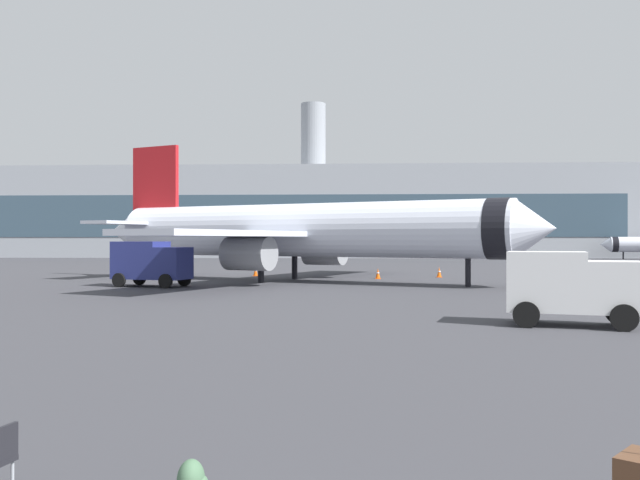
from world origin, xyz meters
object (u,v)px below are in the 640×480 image
(safety_cone_near, at_px, (378,274))
(safety_cone_mid, at_px, (256,271))
(cargo_van, at_px, (571,284))
(safety_cone_far, at_px, (439,272))
(service_truck, at_px, (151,262))
(airplane_at_gate, at_px, (300,231))

(safety_cone_near, xyz_separation_m, safety_cone_mid, (-9.98, 3.63, -0.01))
(cargo_van, height_order, safety_cone_near, cargo_van)
(safety_cone_near, distance_m, safety_cone_far, 5.50)
(service_truck, bearing_deg, safety_cone_mid, 69.74)
(service_truck, relative_size, safety_cone_far, 6.32)
(airplane_at_gate, distance_m, safety_cone_near, 7.58)
(airplane_at_gate, relative_size, service_truck, 6.50)
(cargo_van, height_order, safety_cone_mid, cargo_van)
(safety_cone_mid, xyz_separation_m, safety_cone_far, (14.94, -1.25, 0.01))
(safety_cone_near, bearing_deg, service_truck, -147.35)
(service_truck, distance_m, cargo_van, 28.07)
(airplane_at_gate, bearing_deg, safety_cone_mid, 119.97)
(airplane_at_gate, xyz_separation_m, safety_cone_far, (10.68, 6.13, -3.25))
(safety_cone_mid, bearing_deg, cargo_van, -63.92)
(cargo_van, distance_m, safety_cone_mid, 35.85)
(safety_cone_far, bearing_deg, airplane_at_gate, -150.14)
(airplane_at_gate, xyz_separation_m, safety_cone_mid, (-4.26, 7.38, -3.26))
(service_truck, height_order, safety_cone_mid, service_truck)
(airplane_at_gate, relative_size, cargo_van, 7.10)
(safety_cone_mid, bearing_deg, airplane_at_gate, -60.03)
(safety_cone_near, relative_size, safety_cone_far, 0.99)
(service_truck, bearing_deg, airplane_at_gate, 32.27)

